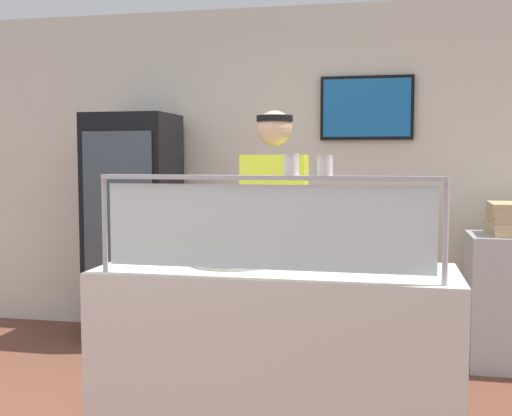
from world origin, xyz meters
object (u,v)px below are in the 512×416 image
object	(u,v)px
parmesan_shaker	(291,166)
pizza_server	(230,257)
pizza_tray	(232,261)
worker_figure	(275,238)
pepper_flake_shaker	(325,167)
drink_fridge	(134,228)

from	to	relation	value
parmesan_shaker	pizza_server	bearing A→B (deg)	138.56
pizza_tray	worker_figure	size ratio (longest dim) A/B	0.25
pepper_flake_shaker	worker_figure	xyz separation A→B (m)	(-0.39, 0.97, -0.44)
worker_figure	parmesan_shaker	bearing A→B (deg)	-75.87
pepper_flake_shaker	pizza_tray	bearing A→B (deg)	145.87
parmesan_shaker	drink_fridge	world-z (taller)	drink_fridge
pepper_flake_shaker	drink_fridge	bearing A→B (deg)	130.64
pizza_tray	parmesan_shaker	size ratio (longest dim) A/B	4.63
pizza_tray	pepper_flake_shaker	bearing A→B (deg)	-34.13
pizza_server	worker_figure	bearing A→B (deg)	70.92
parmesan_shaker	pepper_flake_shaker	distance (m)	0.15
pizza_tray	drink_fridge	distance (m)	2.09
parmesan_shaker	drink_fridge	size ratio (longest dim) A/B	0.05
pizza_server	drink_fridge	bearing A→B (deg)	116.32
worker_figure	drink_fridge	distance (m)	1.70
pepper_flake_shaker	parmesan_shaker	bearing A→B (deg)	180.00
pepper_flake_shaker	pizza_server	bearing A→B (deg)	147.94
parmesan_shaker	pepper_flake_shaker	world-z (taller)	parmesan_shaker
pepper_flake_shaker	drink_fridge	xyz separation A→B (m)	(-1.73, 2.02, -0.53)
drink_fridge	pizza_server	bearing A→B (deg)	-54.18
worker_figure	drink_fridge	bearing A→B (deg)	142.09
pizza_tray	pepper_flake_shaker	distance (m)	0.76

